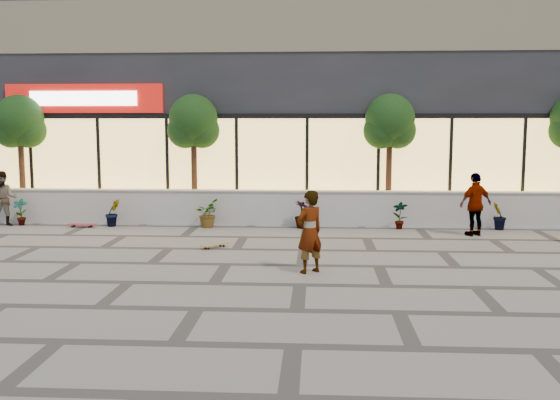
# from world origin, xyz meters

# --- Properties ---
(ground) EXTENTS (80.00, 80.00, 0.00)m
(ground) POSITION_xyz_m (0.00, 0.00, 0.00)
(ground) COLOR gray
(ground) RESTS_ON ground
(planter_wall) EXTENTS (22.00, 0.42, 1.04)m
(planter_wall) POSITION_xyz_m (0.00, 7.00, 0.52)
(planter_wall) COLOR beige
(planter_wall) RESTS_ON ground
(retail_building) EXTENTS (24.00, 9.17, 8.50)m
(retail_building) POSITION_xyz_m (-0.00, 12.49, 4.25)
(retail_building) COLOR #222327
(retail_building) RESTS_ON ground
(shrub_a) EXTENTS (0.43, 0.29, 0.81)m
(shrub_a) POSITION_xyz_m (-8.50, 6.45, 0.41)
(shrub_a) COLOR black
(shrub_a) RESTS_ON ground
(shrub_b) EXTENTS (0.57, 0.57, 0.81)m
(shrub_b) POSITION_xyz_m (-5.70, 6.45, 0.41)
(shrub_b) COLOR black
(shrub_b) RESTS_ON ground
(shrub_c) EXTENTS (0.68, 0.77, 0.81)m
(shrub_c) POSITION_xyz_m (-2.90, 6.45, 0.41)
(shrub_c) COLOR black
(shrub_c) RESTS_ON ground
(shrub_d) EXTENTS (0.64, 0.64, 0.81)m
(shrub_d) POSITION_xyz_m (-0.10, 6.45, 0.41)
(shrub_d) COLOR black
(shrub_d) RESTS_ON ground
(shrub_e) EXTENTS (0.46, 0.35, 0.81)m
(shrub_e) POSITION_xyz_m (2.70, 6.45, 0.41)
(shrub_e) COLOR black
(shrub_e) RESTS_ON ground
(shrub_f) EXTENTS (0.55, 0.57, 0.81)m
(shrub_f) POSITION_xyz_m (5.50, 6.45, 0.41)
(shrub_f) COLOR black
(shrub_f) RESTS_ON ground
(tree_west) EXTENTS (1.60, 1.50, 3.92)m
(tree_west) POSITION_xyz_m (-9.00, 7.70, 2.99)
(tree_west) COLOR #472619
(tree_west) RESTS_ON ground
(tree_midwest) EXTENTS (1.60, 1.50, 3.92)m
(tree_midwest) POSITION_xyz_m (-3.50, 7.70, 2.99)
(tree_midwest) COLOR #472619
(tree_midwest) RESTS_ON ground
(tree_mideast) EXTENTS (1.60, 1.50, 3.92)m
(tree_mideast) POSITION_xyz_m (2.50, 7.70, 2.99)
(tree_mideast) COLOR #472619
(tree_mideast) RESTS_ON ground
(skater_center) EXTENTS (0.73, 0.70, 1.69)m
(skater_center) POSITION_xyz_m (0.17, 0.99, 0.84)
(skater_center) COLOR white
(skater_center) RESTS_ON ground
(skater_left) EXTENTS (0.96, 0.85, 1.63)m
(skater_left) POSITION_xyz_m (-8.91, 6.27, 0.82)
(skater_left) COLOR tan
(skater_left) RESTS_ON ground
(skater_right_near) EXTENTS (1.09, 0.81, 1.71)m
(skater_right_near) POSITION_xyz_m (4.58, 5.48, 0.86)
(skater_right_near) COLOR white
(skater_right_near) RESTS_ON ground
(skateboard_center) EXTENTS (0.65, 0.67, 0.09)m
(skateboard_center) POSITION_xyz_m (-2.17, 3.40, 0.07)
(skateboard_center) COLOR olive
(skateboard_center) RESTS_ON ground
(skateboard_left) EXTENTS (0.86, 0.26, 0.10)m
(skateboard_left) POSITION_xyz_m (-6.56, 6.20, 0.09)
(skateboard_left) COLOR red
(skateboard_left) RESTS_ON ground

